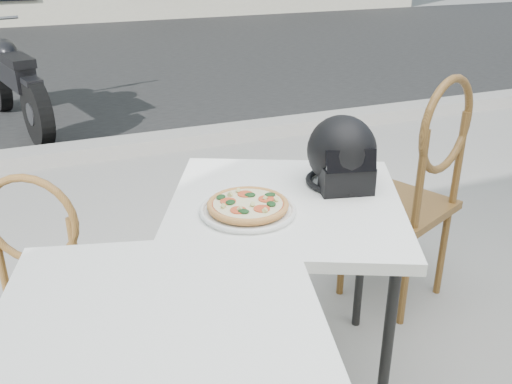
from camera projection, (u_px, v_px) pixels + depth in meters
name	position (u px, v px, depth m)	size (l,w,h in m)	color
ground	(402.00, 362.00, 2.42)	(80.00, 80.00, 0.00)	gray
street_asphalt	(120.00, 59.00, 8.34)	(30.00, 8.00, 0.00)	black
curb	(199.00, 137.00, 4.94)	(30.00, 0.25, 0.12)	gray
cafe_table_main	(286.00, 219.00, 2.07)	(1.10, 1.10, 0.78)	white
plate	(248.00, 210.00, 1.95)	(0.40, 0.40, 0.02)	white
pizza	(248.00, 204.00, 1.94)	(0.32, 0.32, 0.03)	#D6944E
helmet	(342.00, 155.00, 2.13)	(0.32, 0.33, 0.27)	black
cafe_chair_main	(417.00, 182.00, 2.58)	(0.58, 0.58, 1.14)	brown
cafe_table_side	(160.00, 343.00, 1.44)	(1.01, 1.01, 0.79)	white
cafe_chair_side	(52.00, 267.00, 2.14)	(0.48, 0.48, 0.93)	brown
motorcycle	(14.00, 83.00, 5.26)	(0.64, 1.88, 0.95)	black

